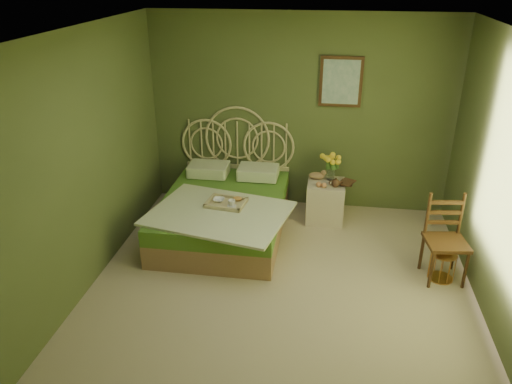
% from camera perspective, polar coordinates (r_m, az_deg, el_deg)
% --- Properties ---
extents(floor, '(4.50, 4.50, 0.00)m').
position_cam_1_polar(floor, '(5.25, 2.65, -11.87)').
color(floor, tan).
rests_on(floor, ground).
extents(ceiling, '(4.50, 4.50, 0.00)m').
position_cam_1_polar(ceiling, '(4.24, 3.36, 17.55)').
color(ceiling, silver).
rests_on(ceiling, wall_back).
extents(wall_back, '(4.00, 0.00, 4.00)m').
position_cam_1_polar(wall_back, '(6.71, 4.99, 8.87)').
color(wall_back, '#556133').
rests_on(wall_back, floor).
extents(wall_left, '(0.00, 4.50, 4.50)m').
position_cam_1_polar(wall_left, '(5.17, -19.69, 2.51)').
color(wall_left, '#556133').
rests_on(wall_left, floor).
extents(wall_right, '(0.00, 4.50, 4.50)m').
position_cam_1_polar(wall_right, '(4.85, 27.18, -0.31)').
color(wall_right, '#556133').
rests_on(wall_right, floor).
extents(wall_art, '(0.54, 0.04, 0.64)m').
position_cam_1_polar(wall_art, '(6.56, 9.68, 12.31)').
color(wall_art, '#3E2411').
rests_on(wall_art, wall_back).
extents(bed, '(1.74, 2.20, 1.36)m').
position_cam_1_polar(bed, '(6.30, -3.64, -1.99)').
color(bed, '#A07650').
rests_on(bed, floor).
extents(nightstand, '(0.48, 0.49, 0.96)m').
position_cam_1_polar(nightstand, '(6.62, 8.02, -0.34)').
color(nightstand, beige).
rests_on(nightstand, floor).
extents(chair, '(0.47, 0.47, 0.94)m').
position_cam_1_polar(chair, '(5.68, 20.89, -4.37)').
color(chair, '#3E2411').
rests_on(chair, floor).
extents(birdcage, '(0.27, 0.27, 0.41)m').
position_cam_1_polar(birdcage, '(5.77, 20.56, -7.55)').
color(birdcage, '#C88540').
rests_on(birdcage, floor).
extents(book_lower, '(0.19, 0.24, 0.02)m').
position_cam_1_polar(book_lower, '(6.55, 9.64, 1.10)').
color(book_lower, '#381E0F').
rests_on(book_lower, nightstand).
extents(book_upper, '(0.26, 0.29, 0.02)m').
position_cam_1_polar(book_upper, '(6.54, 9.65, 1.26)').
color(book_upper, '#472819').
rests_on(book_upper, nightstand).
extents(cereal_bowl, '(0.14, 0.14, 0.03)m').
position_cam_1_polar(cereal_bowl, '(5.99, -4.28, -0.91)').
color(cereal_bowl, white).
rests_on(cereal_bowl, bed).
extents(coffee_cup, '(0.11, 0.11, 0.08)m').
position_cam_1_polar(coffee_cup, '(5.84, -2.80, -1.28)').
color(coffee_cup, white).
rests_on(coffee_cup, bed).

